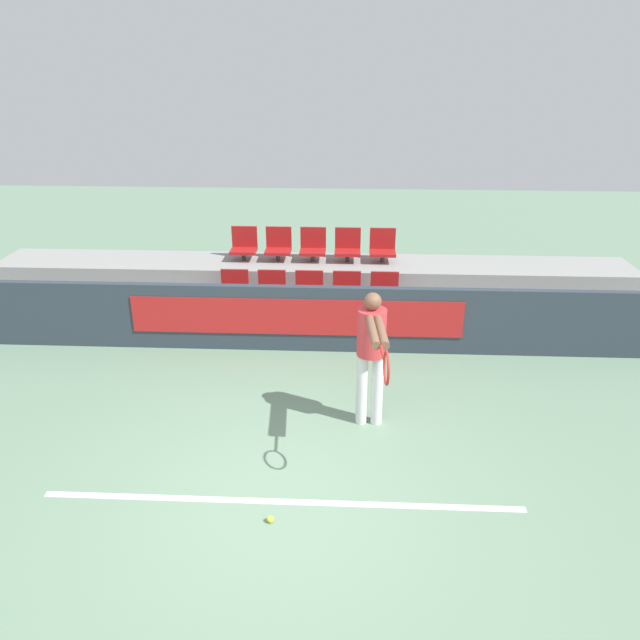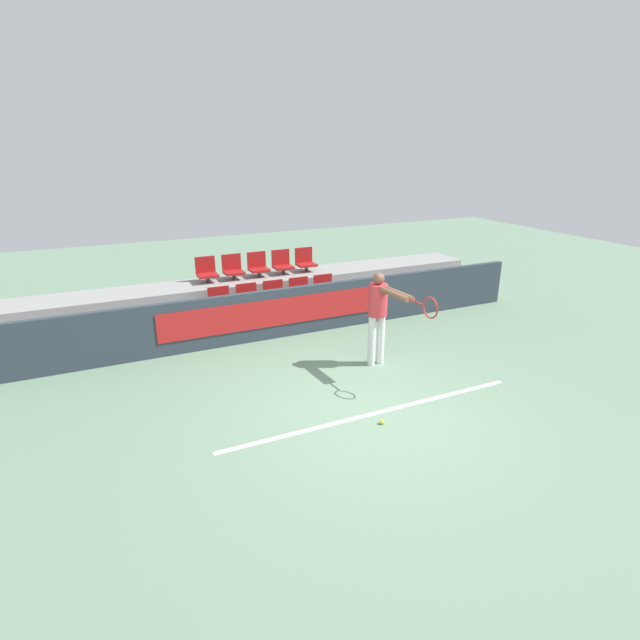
% 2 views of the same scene
% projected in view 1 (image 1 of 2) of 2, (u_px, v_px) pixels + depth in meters
% --- Properties ---
extents(ground_plane, '(30.00, 30.00, 0.00)m').
position_uv_depth(ground_plane, '(282.00, 499.00, 6.05)').
color(ground_plane, slate).
extents(court_baseline, '(4.66, 0.08, 0.01)m').
position_uv_depth(court_baseline, '(282.00, 502.00, 6.02)').
color(court_baseline, white).
rests_on(court_baseline, ground).
extents(barrier_wall, '(10.82, 0.14, 0.98)m').
position_uv_depth(barrier_wall, '(305.00, 318.00, 8.91)').
color(barrier_wall, '#2D3842').
rests_on(barrier_wall, ground).
extents(bleacher_tier_front, '(10.42, 1.04, 0.40)m').
position_uv_depth(bleacher_tier_front, '(309.00, 320.00, 9.58)').
color(bleacher_tier_front, gray).
rests_on(bleacher_tier_front, ground).
extents(bleacher_tier_middle, '(10.42, 1.04, 0.80)m').
position_uv_depth(bleacher_tier_middle, '(313.00, 285.00, 10.46)').
color(bleacher_tier_middle, gray).
rests_on(bleacher_tier_middle, ground).
extents(stadium_chair_0, '(0.42, 0.37, 0.53)m').
position_uv_depth(stadium_chair_0, '(234.00, 290.00, 9.57)').
color(stadium_chair_0, '#333333').
rests_on(stadium_chair_0, bleacher_tier_front).
extents(stadium_chair_1, '(0.42, 0.37, 0.53)m').
position_uv_depth(stadium_chair_1, '(272.00, 290.00, 9.54)').
color(stadium_chair_1, '#333333').
rests_on(stadium_chair_1, bleacher_tier_front).
extents(stadium_chair_2, '(0.42, 0.37, 0.53)m').
position_uv_depth(stadium_chair_2, '(309.00, 291.00, 9.52)').
color(stadium_chair_2, '#333333').
rests_on(stadium_chair_2, bleacher_tier_front).
extents(stadium_chair_3, '(0.42, 0.37, 0.53)m').
position_uv_depth(stadium_chair_3, '(347.00, 292.00, 9.49)').
color(stadium_chair_3, '#333333').
rests_on(stadium_chair_3, bleacher_tier_front).
extents(stadium_chair_4, '(0.42, 0.37, 0.53)m').
position_uv_depth(stadium_chair_4, '(384.00, 292.00, 9.46)').
color(stadium_chair_4, '#333333').
rests_on(stadium_chair_4, bleacher_tier_front).
extents(stadium_chair_5, '(0.42, 0.37, 0.53)m').
position_uv_depth(stadium_chair_5, '(244.00, 245.00, 10.36)').
color(stadium_chair_5, '#333333').
rests_on(stadium_chair_5, bleacher_tier_middle).
extents(stadium_chair_6, '(0.42, 0.37, 0.53)m').
position_uv_depth(stadium_chair_6, '(278.00, 246.00, 10.34)').
color(stadium_chair_6, '#333333').
rests_on(stadium_chair_6, bleacher_tier_middle).
extents(stadium_chair_7, '(0.42, 0.37, 0.53)m').
position_uv_depth(stadium_chair_7, '(313.00, 246.00, 10.31)').
color(stadium_chair_7, '#333333').
rests_on(stadium_chair_7, bleacher_tier_middle).
extents(stadium_chair_8, '(0.42, 0.37, 0.53)m').
position_uv_depth(stadium_chair_8, '(348.00, 247.00, 10.29)').
color(stadium_chair_8, '#333333').
rests_on(stadium_chair_8, bleacher_tier_middle).
extents(stadium_chair_9, '(0.42, 0.37, 0.53)m').
position_uv_depth(stadium_chair_9, '(383.00, 247.00, 10.26)').
color(stadium_chair_9, '#333333').
rests_on(stadium_chair_9, bleacher_tier_middle).
extents(tennis_player, '(0.32, 1.60, 1.62)m').
position_uv_depth(tennis_player, '(372.00, 348.00, 6.84)').
color(tennis_player, silver).
rests_on(tennis_player, ground).
extents(tennis_ball, '(0.07, 0.07, 0.07)m').
position_uv_depth(tennis_ball, '(270.00, 519.00, 5.75)').
color(tennis_ball, '#CCDB33').
rests_on(tennis_ball, ground).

